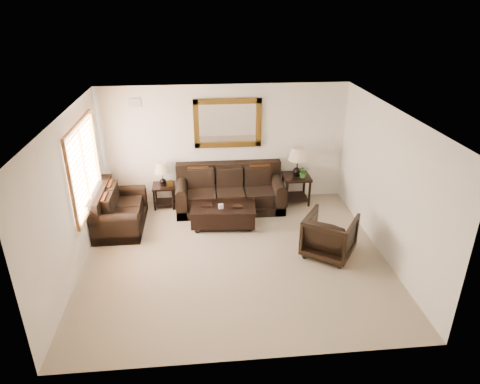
{
  "coord_description": "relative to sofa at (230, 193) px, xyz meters",
  "views": [
    {
      "loc": [
        -0.56,
        -6.7,
        4.44
      ],
      "look_at": [
        0.16,
        0.6,
        1.04
      ],
      "focal_mm": 32.0,
      "sensor_mm": 36.0,
      "label": 1
    }
  ],
  "objects": [
    {
      "name": "potted_plant",
      "position": [
        1.68,
        0.02,
        0.42
      ],
      "size": [
        0.27,
        0.3,
        0.22
      ],
      "primitive_type": "imported",
      "rotation": [
        0.0,
        0.0,
        -0.08
      ],
      "color": "#2B5B1F",
      "rests_on": "end_table_right"
    },
    {
      "name": "air_vent",
      "position": [
        -1.97,
        0.45,
        2.0
      ],
      "size": [
        0.25,
        0.02,
        0.18
      ],
      "primitive_type": "cube",
      "color": "#999999",
      "rests_on": "room"
    },
    {
      "name": "loveseat",
      "position": [
        -2.39,
        -0.66,
        -0.03
      ],
      "size": [
        0.93,
        1.57,
        0.88
      ],
      "rotation": [
        0.0,
        0.0,
        1.57
      ],
      "color": "black",
      "rests_on": "room"
    },
    {
      "name": "coffee_table",
      "position": [
        -0.2,
        -0.84,
        -0.07
      ],
      "size": [
        1.38,
        0.82,
        0.56
      ],
      "rotation": [
        0.0,
        0.0,
        -0.08
      ],
      "color": "black",
      "rests_on": "room"
    },
    {
      "name": "armchair",
      "position": [
        1.68,
        -2.12,
        0.09
      ],
      "size": [
        1.16,
        1.14,
        0.88
      ],
      "primitive_type": "imported",
      "rotation": [
        0.0,
        0.0,
        2.55
      ],
      "color": "black",
      "rests_on": "floor"
    },
    {
      "name": "room",
      "position": [
        -0.07,
        -2.03,
        1.0
      ],
      "size": [
        5.51,
        5.01,
        2.71
      ],
      "color": "gray",
      "rests_on": "ground"
    },
    {
      "name": "window",
      "position": [
        -2.77,
        -1.13,
        1.2
      ],
      "size": [
        0.07,
        1.96,
        1.66
      ],
      "color": "white",
      "rests_on": "room"
    },
    {
      "name": "mirror",
      "position": [
        -0.0,
        0.44,
        1.5
      ],
      "size": [
        1.5,
        0.06,
        1.1
      ],
      "color": "#47290E",
      "rests_on": "room"
    },
    {
      "name": "sofa",
      "position": [
        0.0,
        0.0,
        0.0
      ],
      "size": [
        2.39,
        1.03,
        0.98
      ],
      "color": "black",
      "rests_on": "room"
    },
    {
      "name": "end_table_right",
      "position": [
        1.55,
        0.13,
        0.52
      ],
      "size": [
        0.61,
        0.61,
        1.33
      ],
      "color": "black",
      "rests_on": "room"
    },
    {
      "name": "end_table_left",
      "position": [
        -1.49,
        0.19,
        0.34
      ],
      "size": [
        0.49,
        0.49,
        1.07
      ],
      "color": "black",
      "rests_on": "room"
    }
  ]
}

